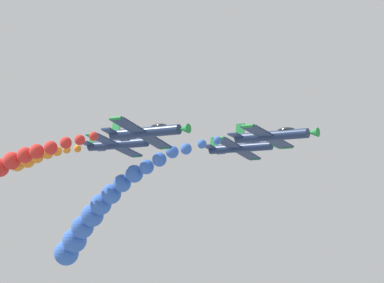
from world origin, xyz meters
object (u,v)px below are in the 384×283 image
airplane_right_inner (146,132)px  airplane_left_outer (119,144)px  airplane_lead (273,136)px  airplane_left_inner (242,148)px

airplane_right_inner → airplane_left_outer: airplane_left_outer is taller
airplane_lead → airplane_right_inner: airplane_lead is taller
airplane_lead → airplane_right_inner: bearing=-44.3°
airplane_left_inner → airplane_right_inner: bearing=0.5°
airplane_lead → airplane_left_inner: 14.76m
airplane_lead → airplane_left_outer: (0.89, -21.09, 0.31)m
airplane_lead → airplane_left_inner: (-10.67, -10.19, 0.30)m
airplane_right_inner → airplane_left_outer: (-9.35, -11.09, 0.32)m
airplane_lead → airplane_left_outer: size_ratio=1.00×
airplane_right_inner → airplane_left_inner: bearing=-179.5°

